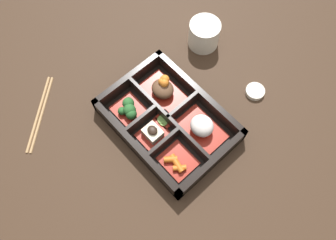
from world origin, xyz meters
TOP-DOWN VIEW (x-y plane):
  - ground_plane at (0.00, 0.00)m, footprint 3.00×3.00m
  - bento_base at (0.00, 0.00)m, footprint 0.31×0.22m
  - bento_rim at (-0.00, -0.00)m, footprint 0.31×0.22m
  - bowl_stew at (-0.07, 0.05)m, footprint 0.12×0.08m
  - bowl_rice at (0.07, 0.04)m, footprint 0.12×0.08m
  - bowl_greens at (-0.09, -0.05)m, footprint 0.08×0.07m
  - bowl_tofu at (-0.00, -0.05)m, footprint 0.06×0.07m
  - bowl_carrots at (0.09, -0.05)m, footprint 0.08×0.07m
  - bowl_pickles at (-0.01, -0.01)m, footprint 0.04×0.04m
  - tea_cup at (-0.12, 0.24)m, footprint 0.08×0.08m
  - chopsticks at (-0.24, -0.22)m, footprint 0.15×0.17m
  - sauce_dish at (0.08, 0.22)m, footprint 0.05×0.05m

SIDE VIEW (x-z plane):
  - ground_plane at x=0.00m, z-range 0.00..0.00m
  - chopsticks at x=-0.24m, z-range 0.00..0.01m
  - bento_base at x=0.00m, z-range 0.00..0.01m
  - sauce_dish at x=0.08m, z-range 0.00..0.01m
  - bowl_pickles at x=-0.01m, z-range 0.01..0.02m
  - bowl_carrots at x=0.09m, z-range 0.01..0.03m
  - bowl_tofu at x=0.00m, z-range 0.00..0.04m
  - bento_rim at x=0.00m, z-range 0.00..0.05m
  - bowl_greens at x=-0.09m, z-range 0.01..0.04m
  - bowl_stew at x=-0.07m, z-range 0.00..0.06m
  - bowl_rice at x=0.07m, z-range 0.01..0.06m
  - tea_cup at x=-0.12m, z-range 0.00..0.08m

